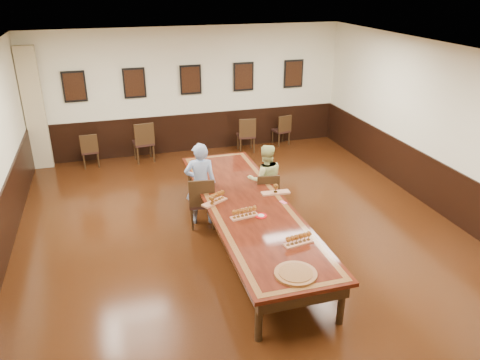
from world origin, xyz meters
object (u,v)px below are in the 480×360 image
object	(u,v)px
spare_chair_a	(90,150)
carved_platter	(296,274)
person_man	(201,184)
person_woman	(265,180)
spare_chair_b	(143,141)
conference_table	(248,212)
chair_man	(201,201)
spare_chair_d	(281,129)
chair_woman	(266,194)
spare_chair_c	(246,134)

from	to	relation	value
spare_chair_a	carved_platter	xyz separation A→B (m)	(2.62, -6.65, 0.34)
person_man	person_woman	bearing A→B (deg)	-170.54
spare_chair_b	person_man	size ratio (longest dim) A/B	0.65
person_man	person_woman	world-z (taller)	person_man
spare_chair_b	conference_table	world-z (taller)	spare_chair_b
spare_chair_b	conference_table	bearing A→B (deg)	100.07
person_man	conference_table	distance (m)	1.18
chair_man	spare_chair_d	bearing A→B (deg)	-120.07
spare_chair_a	person_man	world-z (taller)	person_man
chair_woman	conference_table	xyz separation A→B (m)	(-0.65, -0.92, 0.16)
chair_man	conference_table	world-z (taller)	chair_man
spare_chair_a	person_woman	world-z (taller)	person_woman
spare_chair_a	conference_table	distance (m)	5.25
chair_woman	carved_platter	bearing A→B (deg)	85.19
conference_table	carved_platter	size ratio (longest dim) A/B	8.05
spare_chair_d	person_man	distance (m)	4.86
spare_chair_d	person_man	bearing A→B (deg)	39.69
chair_woman	person_man	bearing A→B (deg)	4.35
spare_chair_a	person_man	bearing A→B (deg)	116.03
spare_chair_a	spare_chair_d	xyz separation A→B (m)	(5.06, 0.21, -0.00)
person_woman	conference_table	bearing A→B (deg)	64.40
chair_man	carved_platter	distance (m)	3.07
spare_chair_a	spare_chair_d	distance (m)	5.07
spare_chair_c	person_man	xyz separation A→B (m)	(-1.95, -3.51, 0.32)
chair_man	spare_chair_b	world-z (taller)	spare_chair_b
spare_chair_b	spare_chair_c	distance (m)	2.67
person_man	spare_chair_c	bearing A→B (deg)	-110.86
chair_woman	spare_chair_c	size ratio (longest dim) A/B	0.96
conference_table	spare_chair_c	bearing A→B (deg)	73.45
spare_chair_a	conference_table	size ratio (longest dim) A/B	0.17
chair_woman	chair_man	bearing A→B (deg)	9.08
spare_chair_a	carved_platter	world-z (taller)	spare_chair_a
spare_chair_a	person_woman	bearing A→B (deg)	129.50
person_woman	person_man	bearing A→B (deg)	8.67
carved_platter	person_woman	bearing A→B (deg)	77.90
person_man	spare_chair_d	bearing A→B (deg)	-120.70
chair_man	spare_chair_c	bearing A→B (deg)	-110.34
spare_chair_b	person_man	world-z (taller)	person_man
spare_chair_d	person_man	size ratio (longest dim) A/B	0.54
person_woman	spare_chair_c	bearing A→B (deg)	-93.58
chair_man	spare_chair_a	world-z (taller)	chair_man
spare_chair_d	person_man	world-z (taller)	person_man
chair_man	spare_chair_a	size ratio (longest dim) A/B	1.16
carved_platter	chair_man	bearing A→B (deg)	101.75
chair_woman	person_man	distance (m)	1.31
spare_chair_d	spare_chair_a	bearing A→B (deg)	-8.96
chair_man	spare_chair_b	size ratio (longest dim) A/B	0.96
spare_chair_b	person_woman	bearing A→B (deg)	113.12
conference_table	chair_man	bearing A→B (deg)	125.71
chair_man	carved_platter	xyz separation A→B (m)	(0.62, -2.99, 0.27)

